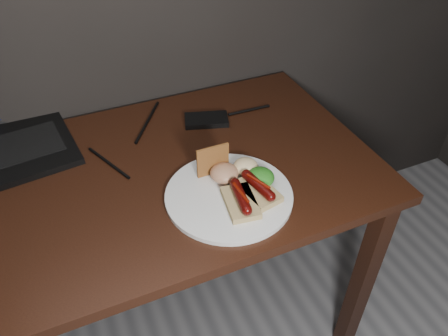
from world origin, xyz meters
name	(u,v)px	position (x,y,z in m)	size (l,w,h in m)	color
desk	(116,209)	(0.00, 1.38, 0.66)	(1.40, 0.70, 0.75)	black
hard_drive	(206,120)	(0.33, 1.54, 0.76)	(0.13, 0.07, 0.02)	black
desk_cables	(113,144)	(0.04, 1.54, 0.75)	(0.97, 0.33, 0.01)	black
plate	(229,195)	(0.26, 1.22, 0.76)	(0.31, 0.31, 0.01)	silver
bread_sausage_center	(241,200)	(0.27, 1.17, 0.78)	(0.09, 0.12, 0.04)	tan
bread_sausage_right	(258,189)	(0.32, 1.19, 0.78)	(0.09, 0.13, 0.04)	tan
crispbread	(213,160)	(0.25, 1.30, 0.80)	(0.09, 0.01, 0.09)	#B06530
salad_greens	(260,177)	(0.34, 1.22, 0.78)	(0.07, 0.07, 0.04)	#165611
salsa_mound	(224,173)	(0.27, 1.27, 0.78)	(0.07, 0.07, 0.04)	#9C200F
coleslaw_mound	(246,166)	(0.33, 1.27, 0.78)	(0.06, 0.06, 0.04)	silver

